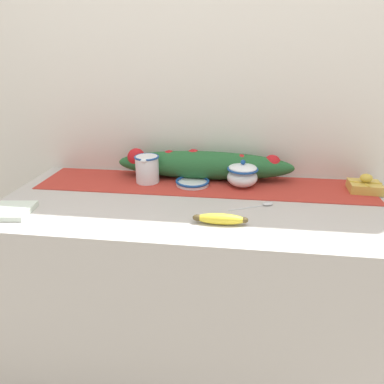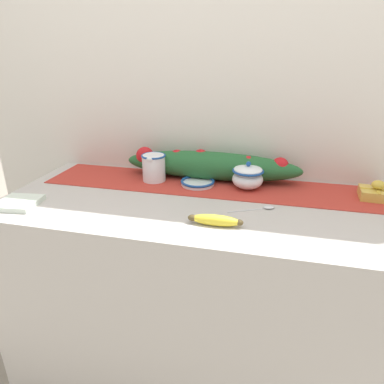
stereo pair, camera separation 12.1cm
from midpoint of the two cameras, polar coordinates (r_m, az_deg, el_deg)
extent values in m
plane|color=gray|center=(1.84, -1.38, -28.92)|extent=(12.00, 12.00, 0.00)
cube|color=#B7B2AD|center=(1.51, -1.55, -17.85)|extent=(1.47, 0.63, 0.92)
cube|color=silver|center=(1.50, 0.15, 13.40)|extent=(2.27, 0.04, 2.40)
cube|color=#B23328|center=(1.42, -0.69, 1.20)|extent=(1.35, 0.27, 0.00)
cylinder|color=white|center=(1.45, -9.87, 3.73)|extent=(0.10, 0.10, 0.11)
torus|color=#194793|center=(1.43, -10.01, 5.75)|extent=(0.10, 0.10, 0.01)
torus|color=white|center=(1.50, -9.24, 4.79)|extent=(0.06, 0.01, 0.06)
ellipsoid|color=white|center=(1.39, -10.53, 5.11)|extent=(0.03, 0.02, 0.02)
ellipsoid|color=white|center=(1.39, 5.91, 2.39)|extent=(0.12, 0.12, 0.07)
torus|color=#194793|center=(1.38, 5.97, 3.78)|extent=(0.12, 0.12, 0.01)
ellipsoid|color=white|center=(1.38, 5.98, 4.01)|extent=(0.11, 0.11, 0.03)
sphere|color=#194793|center=(1.37, 6.01, 4.93)|extent=(0.02, 0.02, 0.02)
cylinder|color=white|center=(1.41, -2.38, 1.39)|extent=(0.14, 0.14, 0.01)
torus|color=#194793|center=(1.41, -2.38, 1.77)|extent=(0.14, 0.14, 0.01)
ellipsoid|color=yellow|center=(1.09, 1.65, -4.58)|extent=(0.16, 0.04, 0.04)
ellipsoid|color=brown|center=(1.10, -2.23, -4.38)|extent=(0.03, 0.02, 0.02)
ellipsoid|color=brown|center=(1.09, 5.57, -4.77)|extent=(0.03, 0.02, 0.02)
cube|color=silver|center=(1.21, 6.16, -2.72)|extent=(0.12, 0.06, 0.00)
ellipsoid|color=silver|center=(1.25, 9.79, -2.00)|extent=(0.05, 0.04, 0.01)
cube|color=silver|center=(1.35, -30.31, -2.80)|extent=(0.15, 0.15, 0.02)
cube|color=gold|center=(1.47, 24.76, 0.74)|extent=(0.13, 0.11, 0.04)
cube|color=gold|center=(1.47, 24.88, 1.45)|extent=(0.12, 0.02, 0.00)
cube|color=gold|center=(1.47, 24.88, 1.45)|extent=(0.02, 0.10, 0.00)
ellipsoid|color=gold|center=(1.46, 24.99, 2.08)|extent=(0.05, 0.04, 0.03)
ellipsoid|color=#235B2D|center=(1.47, -0.30, 4.45)|extent=(0.76, 0.13, 0.12)
sphere|color=red|center=(1.52, -11.55, 5.68)|extent=(0.08, 0.08, 0.08)
sphere|color=red|center=(1.49, -6.13, 5.57)|extent=(0.07, 0.07, 0.07)
sphere|color=red|center=(1.47, -2.15, 5.78)|extent=(0.07, 0.07, 0.07)
sphere|color=red|center=(1.45, 1.80, 5.23)|extent=(0.06, 0.06, 0.06)
sphere|color=red|center=(1.44, 5.77, 5.06)|extent=(0.06, 0.06, 0.06)
sphere|color=red|center=(1.46, 10.88, 4.64)|extent=(0.07, 0.07, 0.07)
camera|label=1|loc=(0.06, -92.86, -1.17)|focal=32.00mm
camera|label=2|loc=(0.06, 87.14, 1.17)|focal=32.00mm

